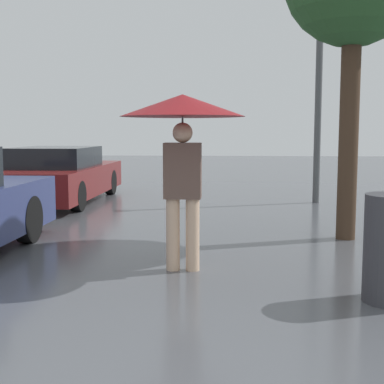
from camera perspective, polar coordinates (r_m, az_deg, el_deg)
pedestrian at (r=5.49m, az=-1.02°, el=7.47°), size 1.28×1.28×1.83m
parked_car_farthest at (r=11.37m, az=-14.05°, el=1.68°), size 1.72×4.35×1.14m
street_lamp at (r=11.17m, az=13.35°, el=10.72°), size 0.26×0.26×4.01m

